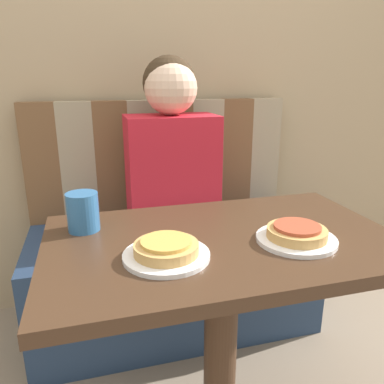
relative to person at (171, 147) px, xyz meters
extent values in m
cube|color=tan|center=(0.00, 0.34, 0.45)|extent=(7.00, 0.05, 2.60)
cube|color=navy|center=(0.00, 0.00, -0.61)|extent=(1.26, 0.57, 0.47)
cube|color=brown|center=(-0.55, 0.25, -0.10)|extent=(0.16, 0.07, 0.56)
cube|color=tan|center=(-0.39, 0.25, -0.10)|extent=(0.16, 0.07, 0.56)
cube|color=brown|center=(-0.24, 0.25, -0.10)|extent=(0.16, 0.07, 0.56)
cube|color=tan|center=(-0.08, 0.25, -0.10)|extent=(0.16, 0.07, 0.56)
cube|color=brown|center=(0.08, 0.25, -0.10)|extent=(0.16, 0.07, 0.56)
cube|color=tan|center=(0.24, 0.25, -0.10)|extent=(0.16, 0.07, 0.56)
cube|color=brown|center=(0.39, 0.25, -0.10)|extent=(0.16, 0.07, 0.56)
cube|color=tan|center=(0.55, 0.25, -0.10)|extent=(0.16, 0.07, 0.56)
cube|color=#422B1C|center=(0.00, -0.65, -0.15)|extent=(0.96, 0.59, 0.03)
cylinder|color=#422B1C|center=(0.00, -0.65, -0.51)|extent=(0.10, 0.10, 0.68)
cube|color=red|center=(0.00, 0.00, -0.12)|extent=(0.38, 0.23, 0.51)
sphere|color=beige|center=(0.00, 0.00, 0.24)|extent=(0.22, 0.22, 0.22)
sphere|color=#382819|center=(0.00, 0.02, 0.26)|extent=(0.22, 0.22, 0.22)
cylinder|color=white|center=(-0.18, -0.73, -0.13)|extent=(0.21, 0.21, 0.01)
cylinder|color=white|center=(0.18, -0.73, -0.13)|extent=(0.21, 0.21, 0.01)
cylinder|color=tan|center=(-0.18, -0.73, -0.11)|extent=(0.16, 0.16, 0.03)
cylinder|color=gold|center=(-0.18, -0.73, -0.09)|extent=(0.12, 0.12, 0.01)
cylinder|color=tan|center=(0.18, -0.73, -0.11)|extent=(0.16, 0.16, 0.03)
cylinder|color=#AD472D|center=(0.18, -0.73, -0.09)|extent=(0.12, 0.12, 0.01)
cylinder|color=#2D669E|center=(-0.37, -0.50, -0.08)|extent=(0.09, 0.09, 0.11)
camera|label=1|loc=(-0.34, -1.54, 0.29)|focal=35.00mm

